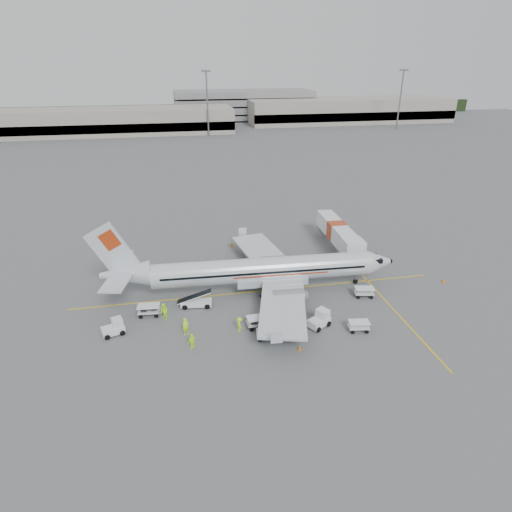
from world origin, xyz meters
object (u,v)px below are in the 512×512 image
object	(u,v)px
tug_aft	(113,327)
aircraft	(264,255)
tug_fore	(319,319)
tug_mid	(267,331)
belt_loader	(196,297)
jet_bridge	(336,237)

from	to	relation	value
tug_aft	aircraft	bearing A→B (deg)	1.03
tug_fore	tug_mid	distance (m)	5.87
aircraft	tug_fore	xyz separation A→B (m)	(4.09, -8.74, -3.85)
tug_mid	belt_loader	bearing A→B (deg)	138.53
belt_loader	jet_bridge	bearing A→B (deg)	36.96
tug_mid	tug_aft	distance (m)	15.63
belt_loader	tug_mid	xyz separation A→B (m)	(6.53, -7.52, -0.47)
belt_loader	tug_aft	xyz separation A→B (m)	(-8.68, -3.90, -0.40)
aircraft	tug_mid	bearing A→B (deg)	-97.24
belt_loader	aircraft	bearing A→B (deg)	22.15
aircraft	tug_aft	world-z (taller)	aircraft
tug_mid	tug_aft	xyz separation A→B (m)	(-15.21, 3.61, 0.07)
jet_bridge	tug_aft	bearing A→B (deg)	-150.17
jet_bridge	tug_mid	bearing A→B (deg)	-125.06
jet_bridge	tug_aft	size ratio (longest dim) A/B	7.28
aircraft	jet_bridge	distance (m)	16.43
jet_bridge	tug_fore	bearing A→B (deg)	-113.62
belt_loader	tug_fore	world-z (taller)	belt_loader
aircraft	belt_loader	distance (m)	9.20
tug_fore	tug_aft	world-z (taller)	tug_fore
tug_fore	tug_aft	bearing A→B (deg)	142.57
aircraft	tug_aft	bearing A→B (deg)	-157.56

